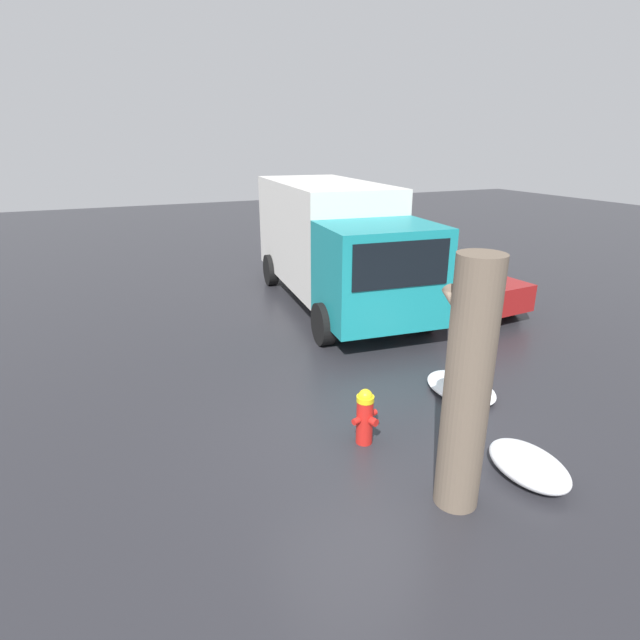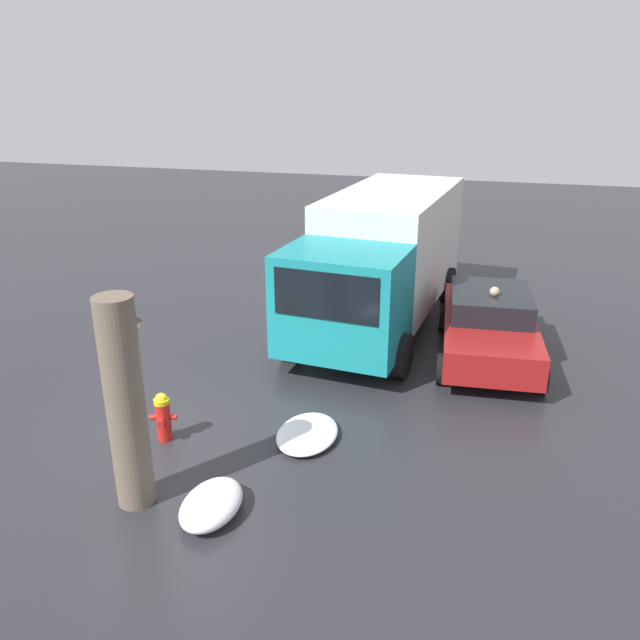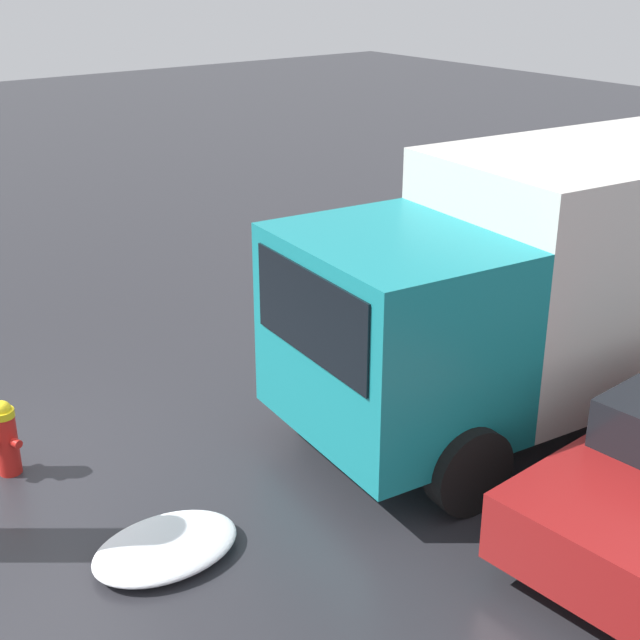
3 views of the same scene
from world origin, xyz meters
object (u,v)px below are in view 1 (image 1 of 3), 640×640
at_px(tree_trunk, 467,387).
at_px(delivery_truck, 333,240).
at_px(pedestrian, 447,273).
at_px(fire_hydrant, 365,416).
at_px(parked_car, 443,277).

height_order(tree_trunk, delivery_truck, delivery_truck).
bearing_deg(pedestrian, fire_hydrant, 162.03).
xyz_separation_m(tree_trunk, delivery_truck, (7.68, -2.01, 0.14)).
height_order(fire_hydrant, parked_car, parked_car).
height_order(tree_trunk, parked_car, tree_trunk).
distance_m(fire_hydrant, parked_car, 6.88).
distance_m(delivery_truck, parked_car, 3.01).
xyz_separation_m(tree_trunk, pedestrian, (6.22, -4.56, -0.65)).
height_order(pedestrian, parked_car, pedestrian).
bearing_deg(tree_trunk, fire_hydrant, 14.97).
bearing_deg(delivery_truck, tree_trunk, 80.93).
relative_size(delivery_truck, parked_car, 1.73).
relative_size(pedestrian, parked_car, 0.37).
bearing_deg(delivery_truck, pedestrian, 155.97).
bearing_deg(fire_hydrant, pedestrian, 116.28).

